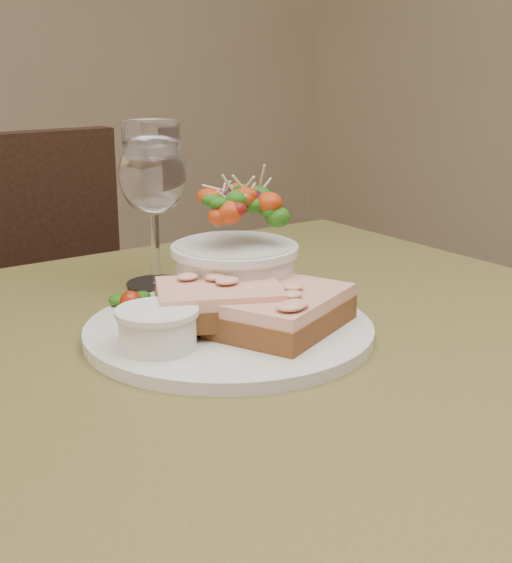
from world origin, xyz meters
TOP-DOWN VIEW (x-y plane):
  - cafe_table at (0.00, 0.00)m, footprint 0.80×0.80m
  - dinner_plate at (-0.03, 0.03)m, footprint 0.27×0.27m
  - sandwich_front at (0.01, -0.01)m, footprint 0.16×0.14m
  - sandwich_back at (-0.04, 0.03)m, footprint 0.14×0.13m
  - ramekin at (-0.11, 0.02)m, footprint 0.07×0.07m
  - salad_bowl at (0.02, 0.09)m, footprint 0.12×0.12m
  - garnish at (-0.08, 0.12)m, footprint 0.05×0.04m
  - wine_glass at (-0.00, 0.22)m, footprint 0.08×0.08m

SIDE VIEW (x-z plane):
  - cafe_table at x=0.00m, z-range 0.27..1.02m
  - dinner_plate at x=-0.03m, z-range 0.75..0.76m
  - garnish at x=-0.08m, z-range 0.76..0.78m
  - sandwich_front at x=0.01m, z-range 0.76..0.80m
  - ramekin at x=-0.11m, z-range 0.76..0.80m
  - sandwich_back at x=-0.04m, z-range 0.77..0.80m
  - salad_bowl at x=0.02m, z-range 0.76..0.88m
  - wine_glass at x=0.00m, z-range 0.79..0.96m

